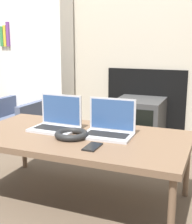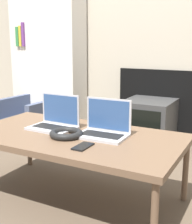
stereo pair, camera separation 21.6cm
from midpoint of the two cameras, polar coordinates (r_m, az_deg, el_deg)
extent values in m
plane|color=brown|center=(1.96, -8.98, -17.99)|extent=(14.00, 14.00, 0.00)
cube|color=#B7AD99|center=(3.30, 6.64, 17.97)|extent=(7.00, 0.06, 2.60)
cube|color=black|center=(3.29, 7.21, 1.52)|extent=(0.82, 0.03, 0.72)
cube|color=brown|center=(1.93, -6.60, -4.76)|extent=(1.34, 0.72, 0.04)
cylinder|color=brown|center=(1.54, 9.53, -18.54)|extent=(0.04, 0.04, 0.40)
cylinder|color=brown|center=(2.59, -15.42, -5.65)|extent=(0.04, 0.04, 0.40)
cylinder|color=brown|center=(2.10, 13.46, -9.83)|extent=(0.04, 0.04, 0.40)
cube|color=#B2B2B7|center=(2.04, -10.71, -3.19)|extent=(0.30, 0.21, 0.02)
cube|color=black|center=(2.04, -10.72, -2.94)|extent=(0.26, 0.12, 0.00)
cube|color=#B2B2B7|center=(2.09, -9.31, 0.39)|extent=(0.30, 0.02, 0.21)
cube|color=#2D4C7F|center=(2.09, -9.38, 0.36)|extent=(0.27, 0.01, 0.18)
cube|color=#B2B2B7|center=(1.87, -1.25, -4.40)|extent=(0.30, 0.21, 0.02)
cube|color=black|center=(1.87, -1.25, -4.14)|extent=(0.26, 0.12, 0.00)
cube|color=#B2B2B7|center=(1.93, -0.18, -0.46)|extent=(0.30, 0.02, 0.21)
cube|color=#2D4C7F|center=(1.93, -0.24, -0.49)|extent=(0.27, 0.01, 0.18)
torus|color=black|center=(1.88, -7.81, -4.12)|extent=(0.20, 0.20, 0.04)
cube|color=black|center=(1.70, -4.32, -6.41)|extent=(0.07, 0.14, 0.01)
cube|color=#383838|center=(3.09, 5.93, -1.78)|extent=(0.45, 0.48, 0.45)
cube|color=black|center=(2.86, 4.56, -2.91)|extent=(0.37, 0.01, 0.35)
cube|color=#47516B|center=(3.40, -15.65, -1.85)|extent=(0.55, 0.70, 0.08)
cube|color=#47516B|center=(3.56, -12.94, 3.87)|extent=(0.52, 0.12, 0.52)
cube|color=#47516B|center=(3.52, -18.66, 0.78)|extent=(0.09, 0.61, 0.20)
cube|color=#47516B|center=(3.22, -12.66, 0.10)|extent=(0.09, 0.61, 0.20)
cylinder|color=#4C3828|center=(3.08, -15.69, -5.35)|extent=(0.04, 0.04, 0.13)
cylinder|color=#4C3828|center=(3.77, -15.42, -2.04)|extent=(0.04, 0.04, 0.13)
cylinder|color=#4C3828|center=(3.53, -9.98, -2.75)|extent=(0.04, 0.04, 0.13)
cube|color=silver|center=(3.61, -12.99, 10.26)|extent=(0.84, 0.30, 1.72)
cube|color=#337F42|center=(3.66, -18.51, 12.97)|extent=(0.04, 0.02, 0.21)
cube|color=gold|center=(3.64, -18.00, 13.10)|extent=(0.03, 0.02, 0.22)
cube|color=#6B387F|center=(3.61, -17.53, 13.41)|extent=(0.03, 0.02, 0.26)
camera|label=1|loc=(0.11, -92.86, -0.65)|focal=50.00mm
camera|label=2|loc=(0.11, 87.14, 0.65)|focal=50.00mm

